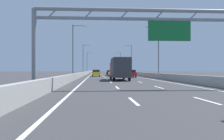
% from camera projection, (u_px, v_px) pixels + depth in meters
% --- Properties ---
extents(ground_plane, '(260.00, 260.00, 0.00)m').
position_uv_depth(ground_plane, '(105.00, 74.00, 99.14)').
color(ground_plane, '#38383A').
extents(lane_dash_left_1, '(0.16, 3.00, 0.01)m').
position_uv_depth(lane_dash_left_1, '(133.00, 101.00, 11.71)').
color(lane_dash_left_1, white).
rests_on(lane_dash_left_1, ground_plane).
extents(lane_dash_left_2, '(0.16, 3.00, 0.01)m').
position_uv_depth(lane_dash_left_2, '(117.00, 88.00, 20.69)').
color(lane_dash_left_2, white).
rests_on(lane_dash_left_2, ground_plane).
extents(lane_dash_left_3, '(0.16, 3.00, 0.01)m').
position_uv_depth(lane_dash_left_3, '(111.00, 82.00, 29.67)').
color(lane_dash_left_3, white).
rests_on(lane_dash_left_3, ground_plane).
extents(lane_dash_left_4, '(0.16, 3.00, 0.01)m').
position_uv_depth(lane_dash_left_4, '(107.00, 79.00, 38.66)').
color(lane_dash_left_4, white).
rests_on(lane_dash_left_4, ground_plane).
extents(lane_dash_left_5, '(0.16, 3.00, 0.01)m').
position_uv_depth(lane_dash_left_5, '(105.00, 78.00, 47.64)').
color(lane_dash_left_5, white).
rests_on(lane_dash_left_5, ground_plane).
extents(lane_dash_left_6, '(0.16, 3.00, 0.01)m').
position_uv_depth(lane_dash_left_6, '(104.00, 76.00, 56.62)').
color(lane_dash_left_6, white).
rests_on(lane_dash_left_6, ground_plane).
extents(lane_dash_left_7, '(0.16, 3.00, 0.01)m').
position_uv_depth(lane_dash_left_7, '(103.00, 75.00, 65.60)').
color(lane_dash_left_7, white).
rests_on(lane_dash_left_7, ground_plane).
extents(lane_dash_left_8, '(0.16, 3.00, 0.01)m').
position_uv_depth(lane_dash_left_8, '(102.00, 75.00, 74.58)').
color(lane_dash_left_8, white).
rests_on(lane_dash_left_8, ground_plane).
extents(lane_dash_left_9, '(0.16, 3.00, 0.01)m').
position_uv_depth(lane_dash_left_9, '(101.00, 74.00, 83.56)').
color(lane_dash_left_9, white).
rests_on(lane_dash_left_9, ground_plane).
extents(lane_dash_left_10, '(0.16, 3.00, 0.01)m').
position_uv_depth(lane_dash_left_10, '(101.00, 74.00, 92.54)').
color(lane_dash_left_10, white).
rests_on(lane_dash_left_10, ground_plane).
extents(lane_dash_left_11, '(0.16, 3.00, 0.01)m').
position_uv_depth(lane_dash_left_11, '(100.00, 73.00, 101.52)').
color(lane_dash_left_11, white).
rests_on(lane_dash_left_11, ground_plane).
extents(lane_dash_left_12, '(0.16, 3.00, 0.01)m').
position_uv_depth(lane_dash_left_12, '(100.00, 73.00, 110.50)').
color(lane_dash_left_12, white).
rests_on(lane_dash_left_12, ground_plane).
extents(lane_dash_left_13, '(0.16, 3.00, 0.01)m').
position_uv_depth(lane_dash_left_13, '(100.00, 73.00, 119.48)').
color(lane_dash_left_13, white).
rests_on(lane_dash_left_13, ground_plane).
extents(lane_dash_left_14, '(0.16, 3.00, 0.01)m').
position_uv_depth(lane_dash_left_14, '(99.00, 73.00, 128.46)').
color(lane_dash_left_14, white).
rests_on(lane_dash_left_14, ground_plane).
extents(lane_dash_left_15, '(0.16, 3.00, 0.01)m').
position_uv_depth(lane_dash_left_15, '(99.00, 72.00, 137.44)').
color(lane_dash_left_15, white).
rests_on(lane_dash_left_15, ground_plane).
extents(lane_dash_left_16, '(0.16, 3.00, 0.01)m').
position_uv_depth(lane_dash_left_16, '(99.00, 72.00, 146.42)').
color(lane_dash_left_16, white).
rests_on(lane_dash_left_16, ground_plane).
extents(lane_dash_left_17, '(0.16, 3.00, 0.01)m').
position_uv_depth(lane_dash_left_17, '(99.00, 72.00, 155.41)').
color(lane_dash_left_17, white).
rests_on(lane_dash_left_17, ground_plane).
extents(lane_dash_right_1, '(0.16, 3.00, 0.01)m').
position_uv_depth(lane_dash_right_1, '(206.00, 101.00, 11.95)').
color(lane_dash_right_1, white).
rests_on(lane_dash_right_1, ground_plane).
extents(lane_dash_right_2, '(0.16, 3.00, 0.01)m').
position_uv_depth(lane_dash_right_2, '(159.00, 87.00, 20.93)').
color(lane_dash_right_2, white).
rests_on(lane_dash_right_2, ground_plane).
extents(lane_dash_right_3, '(0.16, 3.00, 0.01)m').
position_uv_depth(lane_dash_right_3, '(140.00, 82.00, 29.91)').
color(lane_dash_right_3, white).
rests_on(lane_dash_right_3, ground_plane).
extents(lane_dash_right_4, '(0.16, 3.00, 0.01)m').
position_uv_depth(lane_dash_right_4, '(130.00, 79.00, 38.89)').
color(lane_dash_right_4, white).
rests_on(lane_dash_right_4, ground_plane).
extents(lane_dash_right_5, '(0.16, 3.00, 0.01)m').
position_uv_depth(lane_dash_right_5, '(124.00, 77.00, 47.87)').
color(lane_dash_right_5, white).
rests_on(lane_dash_right_5, ground_plane).
extents(lane_dash_right_6, '(0.16, 3.00, 0.01)m').
position_uv_depth(lane_dash_right_6, '(119.00, 76.00, 56.85)').
color(lane_dash_right_6, white).
rests_on(lane_dash_right_6, ground_plane).
extents(lane_dash_right_7, '(0.16, 3.00, 0.01)m').
position_uv_depth(lane_dash_right_7, '(116.00, 75.00, 65.83)').
color(lane_dash_right_7, white).
rests_on(lane_dash_right_7, ground_plane).
extents(lane_dash_right_8, '(0.16, 3.00, 0.01)m').
position_uv_depth(lane_dash_right_8, '(114.00, 75.00, 74.81)').
color(lane_dash_right_8, white).
rests_on(lane_dash_right_8, ground_plane).
extents(lane_dash_right_9, '(0.16, 3.00, 0.01)m').
position_uv_depth(lane_dash_right_9, '(112.00, 74.00, 83.79)').
color(lane_dash_right_9, white).
rests_on(lane_dash_right_9, ground_plane).
extents(lane_dash_right_10, '(0.16, 3.00, 0.01)m').
position_uv_depth(lane_dash_right_10, '(110.00, 74.00, 92.78)').
color(lane_dash_right_10, white).
rests_on(lane_dash_right_10, ground_plane).
extents(lane_dash_right_11, '(0.16, 3.00, 0.01)m').
position_uv_depth(lane_dash_right_11, '(109.00, 73.00, 101.76)').
color(lane_dash_right_11, white).
rests_on(lane_dash_right_11, ground_plane).
extents(lane_dash_right_12, '(0.16, 3.00, 0.01)m').
position_uv_depth(lane_dash_right_12, '(108.00, 73.00, 110.74)').
color(lane_dash_right_12, white).
rests_on(lane_dash_right_12, ground_plane).
extents(lane_dash_right_13, '(0.16, 3.00, 0.01)m').
position_uv_depth(lane_dash_right_13, '(107.00, 73.00, 119.72)').
color(lane_dash_right_13, white).
rests_on(lane_dash_right_13, ground_plane).
extents(lane_dash_right_14, '(0.16, 3.00, 0.01)m').
position_uv_depth(lane_dash_right_14, '(106.00, 73.00, 128.70)').
color(lane_dash_right_14, white).
rests_on(lane_dash_right_14, ground_plane).
extents(lane_dash_right_15, '(0.16, 3.00, 0.01)m').
position_uv_depth(lane_dash_right_15, '(106.00, 72.00, 137.68)').
color(lane_dash_right_15, white).
rests_on(lane_dash_right_15, ground_plane).
extents(lane_dash_right_16, '(0.16, 3.00, 0.01)m').
position_uv_depth(lane_dash_right_16, '(105.00, 72.00, 146.66)').
color(lane_dash_right_16, white).
rests_on(lane_dash_right_16, ground_plane).
extents(lane_dash_right_17, '(0.16, 3.00, 0.01)m').
position_uv_depth(lane_dash_right_17, '(105.00, 72.00, 155.64)').
color(lane_dash_right_17, white).
rests_on(lane_dash_right_17, ground_plane).
extents(edge_line_left, '(0.16, 176.00, 0.01)m').
position_uv_depth(edge_line_left, '(91.00, 74.00, 86.83)').
color(edge_line_left, white).
rests_on(edge_line_left, ground_plane).
extents(edge_line_right, '(0.16, 176.00, 0.01)m').
position_uv_depth(edge_line_right, '(121.00, 74.00, 87.51)').
color(edge_line_right, white).
rests_on(edge_line_right, ground_plane).
extents(barrier_left, '(0.45, 220.00, 0.95)m').
position_uv_depth(barrier_left, '(89.00, 72.00, 108.67)').
color(barrier_left, '#9E9E99').
rests_on(barrier_left, ground_plane).
extents(barrier_right, '(0.45, 220.00, 0.95)m').
position_uv_depth(barrier_right, '(119.00, 72.00, 109.57)').
color(barrier_right, '#9E9E99').
rests_on(barrier_right, ground_plane).
extents(sign_gantry, '(16.99, 0.36, 6.36)m').
position_uv_depth(sign_gantry, '(146.00, 27.00, 19.08)').
color(sign_gantry, gray).
rests_on(sign_gantry, ground_plane).
extents(streetlamp_left_mid, '(2.58, 0.28, 9.50)m').
position_uv_depth(streetlamp_left_mid, '(74.00, 48.00, 43.07)').
color(streetlamp_left_mid, slate).
rests_on(streetlamp_left_mid, ground_plane).
extents(streetlamp_right_mid, '(2.58, 0.28, 9.50)m').
position_uv_depth(streetlamp_right_mid, '(157.00, 48.00, 44.05)').
color(streetlamp_right_mid, slate).
rests_on(streetlamp_right_mid, ground_plane).
extents(streetlamp_left_far, '(2.58, 0.28, 9.50)m').
position_uv_depth(streetlamp_left_far, '(84.00, 58.00, 77.03)').
color(streetlamp_left_far, slate).
rests_on(streetlamp_left_far, ground_plane).
extents(streetlamp_right_far, '(2.58, 0.28, 9.50)m').
position_uv_depth(streetlamp_right_far, '(131.00, 58.00, 78.01)').
color(streetlamp_right_far, slate).
rests_on(streetlamp_right_far, ground_plane).
extents(streetlamp_left_distant, '(2.58, 0.28, 9.50)m').
position_uv_depth(streetlamp_left_distant, '(88.00, 61.00, 111.00)').
color(streetlamp_left_distant, slate).
rests_on(streetlamp_left_distant, ground_plane).
extents(streetlamp_right_distant, '(2.58, 0.28, 9.50)m').
position_uv_depth(streetlamp_right_distant, '(120.00, 61.00, 111.97)').
color(streetlamp_right_distant, slate).
rests_on(streetlamp_right_distant, ground_plane).
extents(white_car, '(1.75, 4.14, 1.49)m').
position_uv_depth(white_car, '(113.00, 73.00, 56.68)').
color(white_car, silver).
rests_on(white_car, ground_plane).
extents(black_car, '(1.70, 4.14, 1.40)m').
position_uv_depth(black_car, '(110.00, 73.00, 66.74)').
color(black_car, black).
rests_on(black_car, ground_plane).
extents(blue_car, '(1.75, 4.47, 1.46)m').
position_uv_depth(blue_car, '(96.00, 72.00, 107.41)').
color(blue_car, '#2347AD').
rests_on(blue_car, ground_plane).
extents(red_car, '(1.71, 4.53, 1.52)m').
position_uv_depth(red_car, '(131.00, 74.00, 49.12)').
color(red_car, red).
rests_on(red_car, ground_plane).
extents(green_car, '(1.85, 4.69, 1.58)m').
position_uv_depth(green_car, '(96.00, 71.00, 122.55)').
color(green_car, '#1E7A38').
rests_on(green_car, ground_plane).
extents(yellow_car, '(1.84, 4.39, 1.54)m').
position_uv_depth(yellow_car, '(96.00, 73.00, 56.17)').
color(yellow_car, yellow).
rests_on(yellow_car, ground_plane).
extents(box_truck, '(2.39, 8.90, 3.18)m').
position_uv_depth(box_truck, '(120.00, 68.00, 35.69)').
color(box_truck, '#B21E19').
rests_on(box_truck, ground_plane).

